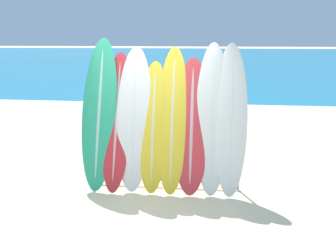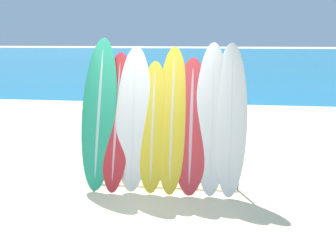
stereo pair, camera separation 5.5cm
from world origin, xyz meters
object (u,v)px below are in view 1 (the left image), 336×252
Objects in this scene: surfboard_slot_5 at (192,125)px; person_far_right at (155,108)px; surfboard_slot_3 at (153,126)px; surfboard_slot_6 at (212,118)px; surfboard_slot_1 at (117,120)px; surfboard_rack at (163,161)px; person_far_left at (131,86)px; person_mid_beach at (198,88)px; surfboard_slot_7 at (231,119)px; person_near_water at (120,90)px; surfboard_slot_2 at (134,118)px; surfboard_slot_4 at (173,119)px; surfboard_slot_0 at (99,113)px.

person_far_right is at bearing 112.49° from surfboard_slot_5.
surfboard_slot_6 is at bearing 3.50° from surfboard_slot_3.
surfboard_slot_3 is (0.62, -0.06, -0.07)m from surfboard_slot_1.
surfboard_rack is 1.02m from surfboard_slot_1.
person_far_left is at bearing 107.09° from surfboard_rack.
surfboard_slot_1 is 5.80m from person_far_left.
surfboard_slot_7 is at bearing 46.46° from person_mid_beach.
person_near_water is (-2.90, 4.26, -0.27)m from surfboard_slot_7.
surfboard_slot_5 is 2.46m from person_far_right.
surfboard_slot_7 is 1.42× the size of person_near_water.
surfboard_slot_2 is at bearing 174.16° from surfboard_slot_3.
surfboard_slot_2 is 4.49m from person_near_water.
surfboard_slot_2 is 0.97× the size of surfboard_slot_7.
surfboard_slot_6 reaches higher than surfboard_slot_4.
person_far_left is at bearing 105.75° from surfboard_slot_3.
surfboard_rack is 1.07× the size of surfboard_slot_7.
person_far_right is at bearing 20.66° from person_mid_beach.
surfboard_slot_0 is at bearing 179.25° from surfboard_slot_6.
surfboard_slot_5 is 6.17m from person_far_left.
person_near_water reaches higher than surfboard_rack.
person_mid_beach is at bearing -82.16° from person_far_left.
surfboard_slot_1 is 0.93m from surfboard_slot_4.
person_far_left is at bearing 150.71° from person_far_right.
surfboard_slot_4 is at bearing 1.37° from surfboard_slot_2.
person_near_water is at bearing 114.74° from surfboard_slot_4.
surfboard_slot_4 is 6.04m from person_far_left.
surfboard_slot_6 is (1.27, 0.02, 0.03)m from surfboard_slot_2.
surfboard_slot_7 is 6.40m from person_far_left.
surfboard_slot_1 is at bearing 172.81° from surfboard_rack.
surfboard_rack is at bearing -15.21° from surfboard_slot_3.
surfboard_slot_2 is 0.63m from surfboard_slot_4.
surfboard_slot_4 reaches higher than surfboard_rack.
surfboard_slot_3 is 2.32m from person_far_right.
surfboard_slot_0 is 0.60m from surfboard_slot_2.
surfboard_slot_0 is 1.15× the size of surfboard_slot_5.
person_far_left is at bearing 97.09° from surfboard_slot_0.
surfboard_slot_4 is 0.64m from surfboard_slot_6.
surfboard_slot_2 is 1.48× the size of person_far_right.
surfboard_rack is 1.08m from surfboard_slot_6.
surfboard_slot_6 is at bearing -131.25° from person_far_left.
surfboard_slot_7 is (1.86, -0.00, 0.08)m from surfboard_slot_1.
person_mid_beach reaches higher than surfboard_rack.
surfboard_slot_5 is 5.06m from person_mid_beach.
surfboard_slot_4 is at bearing -34.33° from person_far_right.
person_far_left is at bearing 108.71° from surfboard_slot_4.
surfboard_slot_4 is at bearing 35.88° from person_mid_beach.
surfboard_slot_0 is 1.47× the size of person_near_water.
surfboard_slot_2 is 0.95m from surfboard_slot_5.
surfboard_slot_7 is at bearing -15.07° from person_far_right.
surfboard_rack is 1.07× the size of surfboard_slot_6.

